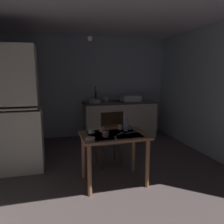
# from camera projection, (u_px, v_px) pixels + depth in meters

# --- Properties ---
(ground_plane) EXTENTS (5.03, 5.03, 0.00)m
(ground_plane) POSITION_uv_depth(u_px,v_px,m) (106.00, 166.00, 3.77)
(ground_plane) COLOR #544847
(wall_back) EXTENTS (4.13, 0.10, 2.47)m
(wall_back) POSITION_uv_depth(u_px,v_px,m) (88.00, 87.00, 5.47)
(wall_back) COLOR silver
(wall_back) RESTS_ON ground
(wall_right) EXTENTS (0.10, 4.03, 2.47)m
(wall_right) POSITION_uv_depth(u_px,v_px,m) (213.00, 92.00, 4.07)
(wall_right) COLOR #B3C2C5
(wall_right) RESTS_ON ground
(ceiling_slab) EXTENTS (4.13, 4.03, 0.10)m
(ceiling_slab) POSITION_uv_depth(u_px,v_px,m) (105.00, 11.00, 3.33)
(ceiling_slab) COLOR silver
(hutch_cabinet) EXTENTS (0.96, 0.57, 2.02)m
(hutch_cabinet) POSITION_uv_depth(u_px,v_px,m) (10.00, 114.00, 3.46)
(hutch_cabinet) COLOR beige
(hutch_cabinet) RESTS_ON ground
(counter_cabinet) EXTENTS (1.79, 0.64, 0.89)m
(counter_cabinet) POSITION_uv_depth(u_px,v_px,m) (120.00, 119.00, 5.44)
(counter_cabinet) COLOR beige
(counter_cabinet) RESTS_ON ground
(sink_basin) EXTENTS (0.44, 0.34, 0.15)m
(sink_basin) POSITION_uv_depth(u_px,v_px,m) (131.00, 98.00, 5.42)
(sink_basin) COLOR white
(sink_basin) RESTS_ON counter_cabinet
(hand_pump) EXTENTS (0.05, 0.27, 0.39)m
(hand_pump) POSITION_uv_depth(u_px,v_px,m) (96.00, 95.00, 5.23)
(hand_pump) COLOR #B21E19
(hand_pump) RESTS_ON counter_cabinet
(mixing_bowl_counter) EXTENTS (0.27, 0.27, 0.09)m
(mixing_bowl_counter) POSITION_uv_depth(u_px,v_px,m) (95.00, 101.00, 5.15)
(mixing_bowl_counter) COLOR #ADD1C1
(mixing_bowl_counter) RESTS_ON counter_cabinet
(stoneware_crock) EXTENTS (0.11, 0.11, 0.15)m
(stoneware_crock) POSITION_uv_depth(u_px,v_px,m) (106.00, 99.00, 5.24)
(stoneware_crock) COLOR beige
(stoneware_crock) RESTS_ON counter_cabinet
(dining_table) EXTENTS (0.95, 0.67, 0.73)m
(dining_table) POSITION_uv_depth(u_px,v_px,m) (114.00, 142.00, 3.10)
(dining_table) COLOR brown
(dining_table) RESTS_ON ground
(chair_far_side) EXTENTS (0.43, 0.43, 0.97)m
(chair_far_side) POSITION_uv_depth(u_px,v_px,m) (110.00, 138.00, 3.66)
(chair_far_side) COLOR #352115
(chair_far_side) RESTS_ON ground
(serving_bowl_wide) EXTENTS (0.13, 0.13, 0.04)m
(serving_bowl_wide) POSITION_uv_depth(u_px,v_px,m) (90.00, 139.00, 2.77)
(serving_bowl_wide) COLOR tan
(serving_bowl_wide) RESTS_ON dining_table
(soup_bowl_small) EXTENTS (0.10, 0.10, 0.06)m
(soup_bowl_small) POSITION_uv_depth(u_px,v_px,m) (91.00, 131.00, 3.12)
(soup_bowl_small) COLOR #ADD1C1
(soup_bowl_small) RESTS_ON dining_table
(teacup_cream) EXTENTS (0.09, 0.09, 0.07)m
(teacup_cream) POSITION_uv_depth(u_px,v_px,m) (106.00, 134.00, 2.95)
(teacup_cream) COLOR tan
(teacup_cream) RESTS_ON dining_table
(mug_tall) EXTENTS (0.06, 0.06, 0.06)m
(mug_tall) POSITION_uv_depth(u_px,v_px,m) (130.00, 127.00, 3.36)
(mug_tall) COLOR #ADD1C1
(mug_tall) RESTS_ON dining_table
(mug_dark) EXTENTS (0.08, 0.08, 0.06)m
(mug_dark) POSITION_uv_depth(u_px,v_px,m) (102.00, 130.00, 3.21)
(mug_dark) COLOR tan
(mug_dark) RESTS_ON dining_table
(teacup_mint) EXTENTS (0.06, 0.06, 0.07)m
(teacup_mint) POSITION_uv_depth(u_px,v_px,m) (120.00, 127.00, 3.32)
(teacup_mint) COLOR white
(teacup_mint) RESTS_ON dining_table
(glass_bottle) EXTENTS (0.07, 0.07, 0.24)m
(glass_bottle) POSITION_uv_depth(u_px,v_px,m) (126.00, 125.00, 3.25)
(glass_bottle) COLOR #B7BCC1
(glass_bottle) RESTS_ON dining_table
(table_knife) EXTENTS (0.19, 0.08, 0.00)m
(table_knife) POSITION_uv_depth(u_px,v_px,m) (131.00, 133.00, 3.15)
(table_knife) COLOR silver
(table_knife) RESTS_ON dining_table
(teaspoon_near_bowl) EXTENTS (0.11, 0.11, 0.00)m
(teaspoon_near_bowl) POSITION_uv_depth(u_px,v_px,m) (120.00, 133.00, 3.11)
(teaspoon_near_bowl) COLOR beige
(teaspoon_near_bowl) RESTS_ON dining_table
(teaspoon_by_cup) EXTENTS (0.04, 0.16, 0.00)m
(teaspoon_by_cup) POSITION_uv_depth(u_px,v_px,m) (116.00, 138.00, 2.88)
(teaspoon_by_cup) COLOR beige
(teaspoon_by_cup) RESTS_ON dining_table
(pendant_bulb) EXTENTS (0.08, 0.08, 0.08)m
(pendant_bulb) POSITION_uv_depth(u_px,v_px,m) (90.00, 39.00, 3.26)
(pendant_bulb) COLOR #F9EFCC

